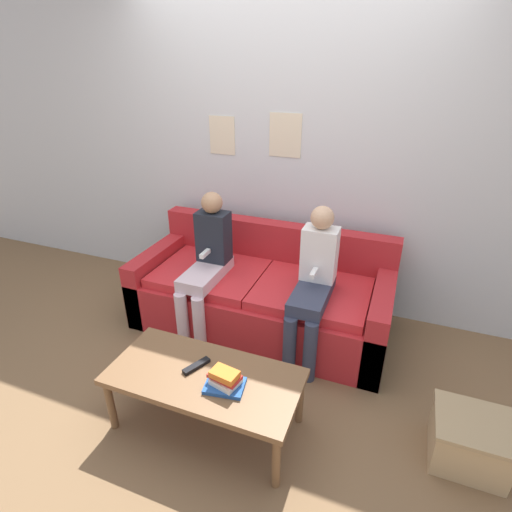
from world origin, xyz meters
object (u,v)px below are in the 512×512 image
coffee_table (204,380)px  person_right (314,280)px  storage_box (469,441)px  couch (262,295)px  person_left (207,260)px  tv_remote (196,366)px

coffee_table → person_right: bearing=65.7°
storage_box → person_right: bearing=150.2°
couch → person_left: size_ratio=1.80×
couch → person_right: 0.59m
couch → person_left: bearing=-152.4°
coffee_table → storage_box: (1.41, 0.29, -0.20)m
tv_remote → storage_box: bearing=35.5°
coffee_table → storage_box: bearing=11.8°
person_right → storage_box: 1.25m
person_right → couch: bearing=156.4°
tv_remote → person_left: bearing=138.8°
person_left → storage_box: 1.98m
storage_box → couch: bearing=152.0°
couch → tv_remote: size_ratio=11.48×
person_right → tv_remote: (-0.46, -0.84, -0.20)m
tv_remote → storage_box: (1.48, 0.26, -0.25)m
person_left → tv_remote: bearing=-66.9°
couch → coffee_table: 1.07m
person_left → storage_box: bearing=-17.6°
person_left → storage_box: (1.83, -0.58, -0.46)m
person_left → tv_remote: (0.36, -0.84, -0.21)m
couch → storage_box: (1.46, -0.78, -0.12)m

